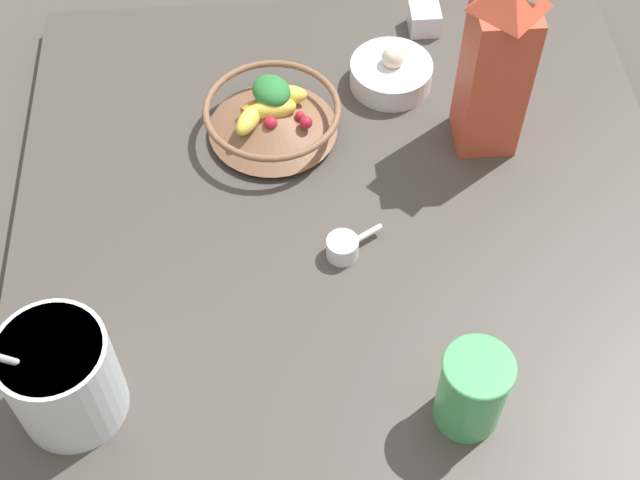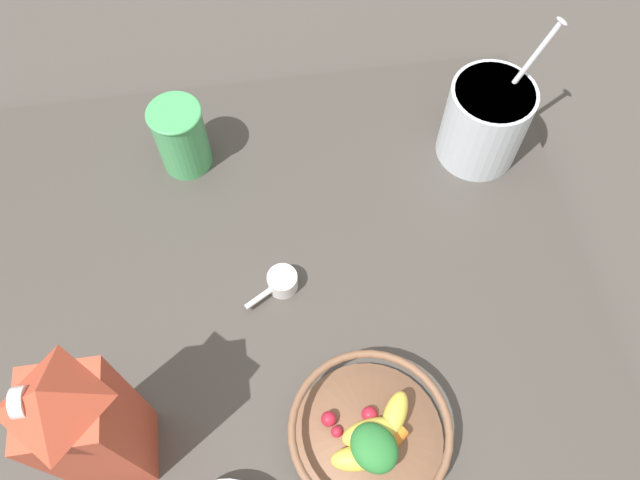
{
  "view_description": "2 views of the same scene",
  "coord_description": "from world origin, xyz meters",
  "px_view_note": "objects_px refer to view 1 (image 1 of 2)",
  "views": [
    {
      "loc": [
        -0.73,
        0.09,
        1.0
      ],
      "look_at": [
        -0.1,
        0.05,
        0.12
      ],
      "focal_mm": 50.0,
      "sensor_mm": 36.0,
      "label": 1
    },
    {
      "loc": [
        0.3,
        0.01,
        0.85
      ],
      "look_at": [
        -0.09,
        0.07,
        0.12
      ],
      "focal_mm": 35.0,
      "sensor_mm": 36.0,
      "label": 2
    }
  ],
  "objects_px": {
    "fruit_bowl": "(272,115)",
    "yogurt_tub": "(61,375)",
    "spice_jar": "(424,20)",
    "garlic_bowl": "(391,72)",
    "drinking_cup": "(473,389)",
    "milk_carton": "(497,64)"
  },
  "relations": [
    {
      "from": "milk_carton",
      "to": "garlic_bowl",
      "type": "height_order",
      "value": "milk_carton"
    },
    {
      "from": "spice_jar",
      "to": "garlic_bowl",
      "type": "bearing_deg",
      "value": 150.33
    },
    {
      "from": "drinking_cup",
      "to": "spice_jar",
      "type": "distance_m",
      "value": 0.67
    },
    {
      "from": "yogurt_tub",
      "to": "garlic_bowl",
      "type": "distance_m",
      "value": 0.67
    },
    {
      "from": "garlic_bowl",
      "to": "fruit_bowl",
      "type": "bearing_deg",
      "value": 115.79
    },
    {
      "from": "fruit_bowl",
      "to": "yogurt_tub",
      "type": "bearing_deg",
      "value": 149.06
    },
    {
      "from": "fruit_bowl",
      "to": "garlic_bowl",
      "type": "distance_m",
      "value": 0.2
    },
    {
      "from": "spice_jar",
      "to": "garlic_bowl",
      "type": "xyz_separation_m",
      "value": [
        -0.12,
        0.07,
        0.0
      ]
    },
    {
      "from": "garlic_bowl",
      "to": "drinking_cup",
      "type": "bearing_deg",
      "value": -177.82
    },
    {
      "from": "garlic_bowl",
      "to": "yogurt_tub",
      "type": "bearing_deg",
      "value": 139.42
    },
    {
      "from": "spice_jar",
      "to": "milk_carton",
      "type": "bearing_deg",
      "value": -167.98
    },
    {
      "from": "fruit_bowl",
      "to": "yogurt_tub",
      "type": "relative_size",
      "value": 0.87
    },
    {
      "from": "yogurt_tub",
      "to": "spice_jar",
      "type": "distance_m",
      "value": 0.8
    },
    {
      "from": "milk_carton",
      "to": "garlic_bowl",
      "type": "xyz_separation_m",
      "value": [
        0.12,
        0.12,
        -0.12
      ]
    },
    {
      "from": "yogurt_tub",
      "to": "milk_carton",
      "type": "bearing_deg",
      "value": -55.01
    },
    {
      "from": "fruit_bowl",
      "to": "spice_jar",
      "type": "distance_m",
      "value": 0.33
    },
    {
      "from": "fruit_bowl",
      "to": "garlic_bowl",
      "type": "height_order",
      "value": "fruit_bowl"
    },
    {
      "from": "fruit_bowl",
      "to": "drinking_cup",
      "type": "xyz_separation_m",
      "value": [
        -0.46,
        -0.2,
        0.03
      ]
    },
    {
      "from": "fruit_bowl",
      "to": "milk_carton",
      "type": "xyz_separation_m",
      "value": [
        -0.03,
        -0.3,
        0.1
      ]
    },
    {
      "from": "milk_carton",
      "to": "drinking_cup",
      "type": "bearing_deg",
      "value": 167.19
    },
    {
      "from": "milk_carton",
      "to": "drinking_cup",
      "type": "xyz_separation_m",
      "value": [
        -0.43,
        0.1,
        -0.08
      ]
    },
    {
      "from": "drinking_cup",
      "to": "garlic_bowl",
      "type": "distance_m",
      "value": 0.55
    }
  ]
}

